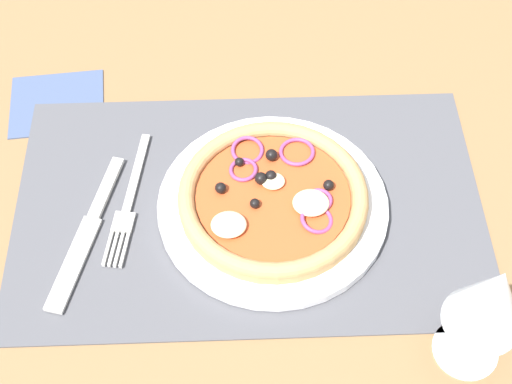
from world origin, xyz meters
TOP-DOWN VIEW (x-y plane):
  - ground_plane at (0.00, 0.00)cm, footprint 190.00×140.00cm
  - placemat at (0.00, 0.00)cm, footprint 51.68×32.27cm
  - plate at (-2.58, 0.79)cm, footprint 25.20×25.20cm
  - pizza at (-2.59, 0.77)cm, footprint 20.57×20.57cm
  - fork at (13.35, -0.23)cm, footprint 4.20×18.02cm
  - knife at (17.50, 3.26)cm, footprint 6.82×19.74cm
  - wine_glass at (-20.55, 17.97)cm, footprint 7.20×7.20cm
  - napkin at (23.19, -16.27)cm, footprint 12.25×11.22cm

SIDE VIEW (x-z plane):
  - ground_plane at x=0.00cm, z-range -2.40..0.00cm
  - napkin at x=23.19cm, z-range 0.00..0.36cm
  - placemat at x=0.00cm, z-range 0.00..0.40cm
  - fork at x=13.35cm, z-range 0.40..0.84cm
  - knife at x=17.50cm, z-range 0.35..0.96cm
  - plate at x=-2.58cm, z-range 0.40..1.62cm
  - pizza at x=-2.59cm, z-range 1.38..4.06cm
  - wine_glass at x=-20.55cm, z-range 2.66..17.56cm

